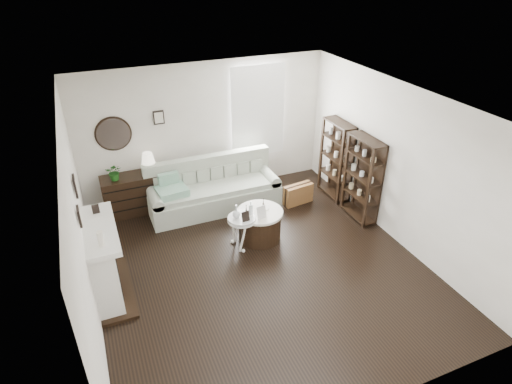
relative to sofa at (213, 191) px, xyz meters
name	(u,v)px	position (x,y,z in m)	size (l,w,h in m)	color
room	(241,114)	(0.85, 0.62, 1.27)	(5.50, 5.50, 5.50)	black
fireplace	(104,264)	(-2.20, -1.78, 0.21)	(0.50, 1.40, 1.84)	white
shelf_unit_far	(336,160)	(2.45, -0.53, 0.48)	(0.30, 0.80, 1.60)	black
shelf_unit_near	(362,179)	(2.45, -1.43, 0.48)	(0.30, 0.80, 1.60)	black
sofa	(213,191)	(0.00, 0.00, 0.00)	(2.54, 0.88, 0.99)	#9FA795
quilt	(172,191)	(-0.83, -0.13, 0.25)	(0.55, 0.45, 0.14)	#227F5F
suitcase	(298,194)	(1.61, -0.55, -0.12)	(0.61, 0.20, 0.40)	brown
dresser	(135,194)	(-1.45, 0.39, 0.06)	(1.17, 0.50, 0.78)	black
table_lamp	(148,163)	(-1.11, 0.39, 0.66)	(0.26, 0.26, 0.41)	beige
potted_plant	(114,172)	(-1.74, 0.34, 0.61)	(0.29, 0.25, 0.32)	#1A5016
drum_table	(260,225)	(0.42, -1.37, -0.04)	(0.80, 0.80, 0.56)	black
pedestal_table	(242,220)	(0.05, -1.47, 0.21)	(0.49, 0.49, 0.59)	silver
eiffel_drum	(263,204)	(0.51, -1.31, 0.32)	(0.11, 0.11, 0.18)	black
bottle_drum	(251,209)	(0.22, -1.46, 0.38)	(0.07, 0.07, 0.29)	silver
card_frame_drum	(262,212)	(0.36, -1.57, 0.34)	(0.17, 0.01, 0.22)	silver
eiffel_ped	(246,211)	(0.14, -1.43, 0.35)	(0.10, 0.10, 0.18)	black
flask_ped	(236,211)	(-0.04, -1.44, 0.38)	(0.13, 0.13, 0.24)	silver
card_frame_ped	(246,216)	(0.07, -1.59, 0.35)	(0.13, 0.01, 0.18)	black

